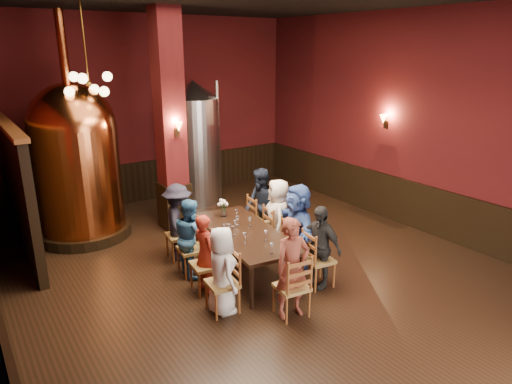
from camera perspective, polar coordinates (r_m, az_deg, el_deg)
room at (r=7.26m, az=0.65°, el=5.80°), size 10.00×10.02×4.50m
wainscot_right at (r=10.44m, az=18.74°, el=-1.39°), size 0.08×9.90×1.00m
wainscot_back at (r=11.97m, az=-13.13°, el=1.49°), size 7.90×0.08×1.00m
column at (r=9.52m, az=-10.68°, el=8.36°), size 0.58×0.58×4.50m
partition at (r=9.41m, az=-27.65°, el=-0.08°), size 0.22×3.50×2.40m
pendant_cluster at (r=9.03m, az=-20.18°, el=12.55°), size 0.90×0.90×1.70m
sconce_wall at (r=10.48m, az=15.97°, el=8.54°), size 0.20×0.20×0.36m
sconce_column at (r=9.26m, az=-9.89°, el=7.83°), size 0.20×0.20×0.36m
dining_table at (r=7.83m, az=-1.46°, el=-5.30°), size 1.29×2.50×0.75m
chair_0 at (r=6.79m, az=-4.25°, el=-11.29°), size 0.51×0.51×0.92m
person_0 at (r=6.70m, az=-4.29°, el=-9.76°), size 0.51×0.70×1.33m
chair_1 at (r=7.34m, az=-6.34°, el=-9.00°), size 0.51×0.51×0.92m
person_1 at (r=7.26m, az=-6.39°, el=-7.65°), size 0.35×0.50×1.30m
chair_2 at (r=7.90m, az=-8.09°, el=-7.05°), size 0.51×0.51×0.92m
person_2 at (r=7.82m, az=-8.16°, el=-5.61°), size 0.37×0.68×1.35m
chair_3 at (r=8.49m, az=-9.62°, el=-5.33°), size 0.51×0.51×0.92m
person_3 at (r=8.39m, az=-9.71°, el=-3.74°), size 0.81×1.05×1.43m
chair_4 at (r=7.53m, az=7.84°, el=-8.33°), size 0.51×0.51×0.92m
person_4 at (r=7.44m, az=7.91°, el=-6.74°), size 0.50×0.86×1.38m
chair_5 at (r=8.04m, az=5.09°, el=-6.51°), size 0.51×0.51×0.92m
person_5 at (r=7.91m, az=5.15°, el=-4.42°), size 0.81×1.51×1.55m
chair_6 at (r=8.55m, az=2.73°, el=-4.91°), size 0.51×0.51×0.92m
person_6 at (r=8.45m, az=2.75°, el=-3.22°), size 0.75×0.85×1.46m
chair_7 at (r=9.10m, az=0.62°, el=-3.48°), size 0.51×0.51×0.92m
person_7 at (r=8.99m, az=0.62°, el=-1.76°), size 0.49×0.78×1.50m
chair_8 at (r=6.71m, az=4.49°, el=-11.69°), size 0.51×0.51×0.92m
person_8 at (r=6.57m, az=4.55°, el=-9.48°), size 0.58×0.42×1.50m
copper_kettle at (r=9.71m, az=-21.54°, el=3.72°), size 2.02×2.02×4.41m
steel_vessel at (r=11.32m, az=-7.62°, el=6.09°), size 1.32×1.32×3.00m
rose_vase at (r=8.39m, az=-4.10°, el=-1.65°), size 0.20×0.20×0.34m
wine_glass_0 at (r=7.95m, az=-0.77°, el=-3.78°), size 0.07×0.07×0.17m
wine_glass_1 at (r=6.95m, az=2.01°, el=-7.07°), size 0.07×0.07×0.17m
wine_glass_2 at (r=8.02m, az=-2.31°, el=-3.59°), size 0.07×0.07×0.17m
wine_glass_3 at (r=7.41m, az=1.27°, el=-5.44°), size 0.07×0.07×0.17m
wine_glass_4 at (r=7.31m, az=-1.37°, el=-5.76°), size 0.07×0.07×0.17m
wine_glass_5 at (r=7.67m, az=-3.39°, el=-4.63°), size 0.07×0.07×0.17m
wine_glass_6 at (r=7.58m, az=-2.85°, el=-4.89°), size 0.07×0.07×0.17m
wine_glass_7 at (r=7.83m, az=-2.59°, el=-4.14°), size 0.07×0.07×0.17m
wine_glass_8 at (r=8.33m, az=-2.45°, el=-2.76°), size 0.07×0.07×0.17m
wine_glass_9 at (r=7.68m, az=-3.96°, el=-4.62°), size 0.07×0.07×0.17m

